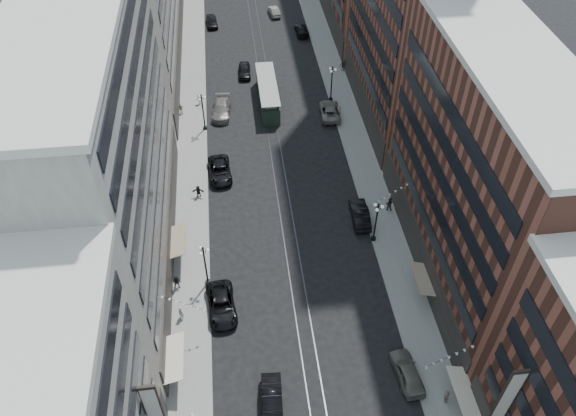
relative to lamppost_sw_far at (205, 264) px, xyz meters
name	(u,v)px	position (x,y,z in m)	size (l,w,h in m)	color
ground	(268,105)	(9.20, 32.00, -3.10)	(220.00, 220.00, 0.00)	black
sidewalk_west	(193,73)	(-1.80, 42.00, -3.02)	(4.00, 180.00, 0.15)	gray
sidewalk_east	(331,65)	(20.20, 42.00, -3.02)	(4.00, 180.00, 0.15)	gray
rail_west	(258,70)	(8.50, 42.00, -3.09)	(0.12, 180.00, 0.02)	#2D2D33
rail_east	(267,69)	(9.90, 42.00, -3.09)	(0.12, 180.00, 0.02)	#2D2D33
building_west_mid	(107,154)	(-7.80, 5.00, 10.90)	(8.00, 36.00, 28.00)	#9D988B
building_east_mid	(479,177)	(26.20, 0.00, 8.90)	(8.00, 30.00, 24.00)	brown
lamppost_sw_far	(205,264)	(0.00, 0.00, 0.00)	(1.03, 1.14, 5.52)	black
lamppost_sw_mid	(203,111)	(0.00, 27.00, 0.00)	(1.03, 1.14, 5.52)	black
lamppost_se_far	(376,221)	(18.40, 4.00, 0.00)	(1.03, 1.14, 5.52)	black
lamppost_se_mid	(332,82)	(18.40, 32.00, 0.00)	(1.03, 1.14, 5.52)	black
streetcar	(268,94)	(9.20, 32.53, -1.58)	(2.63, 11.88, 3.29)	#203324
car_2	(221,305)	(1.33, -3.47, -2.28)	(2.71, 5.88, 1.64)	black
car_4	(407,372)	(17.60, -12.75, -2.24)	(2.01, 5.00, 1.70)	#646359
car_5	(272,401)	(5.32, -14.05, -2.27)	(1.76, 5.03, 1.66)	black
pedestrian_2	(177,282)	(-3.08, -0.31, -2.06)	(0.86, 0.47, 1.78)	black
pedestrian_4	(447,396)	(20.32, -15.48, -2.10)	(0.99, 0.45, 1.69)	gray
car_7	(220,171)	(1.78, 17.06, -2.29)	(2.69, 5.82, 1.62)	black
car_8	(221,109)	(2.40, 30.43, -2.23)	(2.43, 5.99, 1.74)	slate
car_9	(212,21)	(1.54, 58.07, -2.32)	(1.84, 4.58, 1.56)	black
car_10	(360,214)	(17.53, 7.41, -2.23)	(1.84, 5.28, 1.74)	black
car_11	(330,111)	(17.60, 28.35, -2.29)	(2.68, 5.80, 1.61)	gray
car_12	(302,30)	(16.94, 53.11, -2.35)	(2.10, 5.17, 1.50)	black
car_13	(244,70)	(6.28, 40.70, -2.31)	(1.85, 4.60, 1.57)	black
car_14	(274,11)	(12.95, 60.91, -2.39)	(1.50, 4.30, 1.42)	gray
pedestrian_5	(198,191)	(-0.90, 13.38, -2.16)	(1.45, 0.42, 1.57)	black
pedestrian_6	(181,109)	(-3.30, 31.11, -2.16)	(0.92, 0.42, 1.58)	#B8B198
pedestrian_7	(389,204)	(21.22, 8.47, -2.04)	(0.88, 0.48, 1.82)	black
pedestrian_8	(339,110)	(18.83, 27.95, -2.05)	(0.66, 0.43, 1.80)	#A6A08A
pedestrian_9	(343,65)	(21.70, 39.96, -2.01)	(1.22, 0.50, 1.88)	black
pedestrian_extra_0	(181,313)	(-2.61, -4.10, -2.11)	(0.61, 0.40, 1.67)	#B3AC94
pedestrian_extra_1	(199,99)	(-0.73, 33.36, -2.20)	(0.97, 0.40, 1.49)	gray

